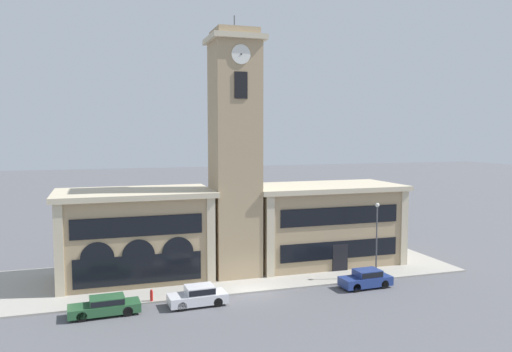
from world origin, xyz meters
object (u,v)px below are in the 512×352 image
object	(u,v)px
parked_car_mid	(198,295)
fire_hydrant	(152,295)
parked_car_near	(105,305)
parked_car_far	(366,278)
street_lamp	(377,230)

from	to	relation	value
parked_car_mid	fire_hydrant	size ratio (longest dim) A/B	4.98
parked_car_near	parked_car_far	world-z (taller)	parked_car_far
parked_car_near	fire_hydrant	xyz separation A→B (m)	(3.32, 1.59, -0.12)
parked_car_mid	parked_car_near	bearing A→B (deg)	-2.62
street_lamp	parked_car_mid	bearing A→B (deg)	-173.83
parked_car_mid	fire_hydrant	world-z (taller)	parked_car_mid
parked_car_far	fire_hydrant	size ratio (longest dim) A/B	4.95
parked_car_near	parked_car_mid	world-z (taller)	parked_car_mid
parked_car_far	parked_car_near	bearing A→B (deg)	-2.62
parked_car_near	street_lamp	world-z (taller)	street_lamp
parked_car_near	street_lamp	size ratio (longest dim) A/B	0.75
parked_car_near	parked_car_mid	xyz separation A→B (m)	(6.53, -0.00, 0.07)
street_lamp	fire_hydrant	size ratio (longest dim) A/B	7.49
parked_car_far	street_lamp	xyz separation A→B (m)	(1.96, 1.71, 3.58)
parked_car_far	fire_hydrant	bearing A→B (deg)	-7.91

